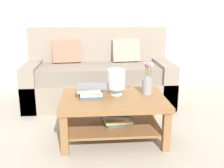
# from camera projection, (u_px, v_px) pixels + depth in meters

# --- Properties ---
(ground_plane) EXTENTS (10.00, 10.00, 0.00)m
(ground_plane) POSITION_uv_depth(u_px,v_px,m) (110.00, 124.00, 3.17)
(ground_plane) COLOR #ADA393
(back_wall) EXTENTS (6.40, 0.12, 2.70)m
(back_wall) POSITION_uv_depth(u_px,v_px,m) (102.00, 7.00, 4.39)
(back_wall) COLOR beige
(back_wall) RESTS_ON ground
(couch) EXTENTS (2.03, 0.90, 1.06)m
(couch) POSITION_uv_depth(u_px,v_px,m) (99.00, 77.00, 3.88)
(couch) COLOR gray
(couch) RESTS_ON ground
(coffee_table) EXTENTS (1.06, 0.75, 0.44)m
(coffee_table) POSITION_uv_depth(u_px,v_px,m) (114.00, 109.00, 2.77)
(coffee_table) COLOR olive
(coffee_table) RESTS_ON ground
(book_stack_main) EXTENTS (0.31, 0.24, 0.13)m
(book_stack_main) POSITION_uv_depth(u_px,v_px,m) (91.00, 91.00, 2.72)
(book_stack_main) COLOR #3D6075
(book_stack_main) RESTS_ON coffee_table
(glass_hurricane_vase) EXTENTS (0.19, 0.19, 0.27)m
(glass_hurricane_vase) POSITION_uv_depth(u_px,v_px,m) (116.00, 80.00, 2.78)
(glass_hurricane_vase) COLOR silver
(glass_hurricane_vase) RESTS_ON coffee_table
(flower_pitcher) EXTENTS (0.11, 0.12, 0.35)m
(flower_pitcher) POSITION_uv_depth(u_px,v_px,m) (147.00, 81.00, 2.80)
(flower_pitcher) COLOR gray
(flower_pitcher) RESTS_ON coffee_table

